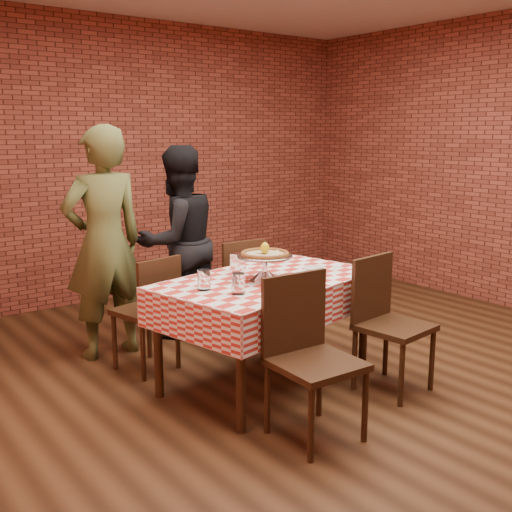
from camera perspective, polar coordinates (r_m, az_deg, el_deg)
name	(u,v)px	position (r m, az deg, el deg)	size (l,w,h in m)	color
ground	(328,379)	(4.51, 6.75, -11.38)	(6.00, 6.00, 0.00)	black
back_wall	(135,161)	(6.65, -11.28, 8.74)	(5.50, 5.50, 0.00)	maroon
table	(267,331)	(4.32, 1.04, -7.01)	(1.51, 0.91, 0.75)	#351F0E
tablecloth	(267,296)	(4.25, 1.05, -3.77)	(1.55, 0.94, 0.26)	red
pizza_stand	(265,268)	(4.13, 0.83, -1.11)	(0.39, 0.39, 0.17)	silver
pizza	(265,255)	(4.11, 0.84, 0.12)	(0.33, 0.33, 0.03)	beige
lemon	(265,248)	(4.11, 0.84, 0.73)	(0.06, 0.06, 0.08)	yellow
water_glass_left	(238,284)	(3.79, -1.66, -2.60)	(0.08, 0.08, 0.13)	white
water_glass_right	(204,280)	(3.90, -4.89, -2.24)	(0.08, 0.08, 0.13)	white
side_plate	(314,268)	(4.51, 5.49, -1.13)	(0.17, 0.17, 0.01)	white
sweetener_packet_a	(335,267)	(4.57, 7.37, -1.06)	(0.05, 0.04, 0.01)	white
sweetener_packet_b	(339,266)	(4.62, 7.77, -0.94)	(0.05, 0.04, 0.01)	white
condiment_caddy	(238,263)	(4.39, -1.69, -0.61)	(0.10, 0.08, 0.13)	silver
chair_near_left	(316,361)	(3.54, 5.67, -9.71)	(0.46, 0.46, 0.94)	#351F0E
chair_near_right	(395,326)	(4.26, 12.85, -6.41)	(0.43, 0.43, 0.92)	#351F0E
chair_far_left	(145,313)	(4.60, -10.32, -5.27)	(0.39, 0.39, 0.87)	#351F0E
chair_far_right	(232,290)	(5.15, -2.25, -3.16)	(0.41, 0.41, 0.89)	#351F0E
diner_olive	(104,243)	(4.85, -14.03, 1.15)	(0.66, 0.43, 1.81)	#4E5429
diner_black	(178,242)	(5.27, -7.32, 1.30)	(0.80, 0.62, 1.64)	black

